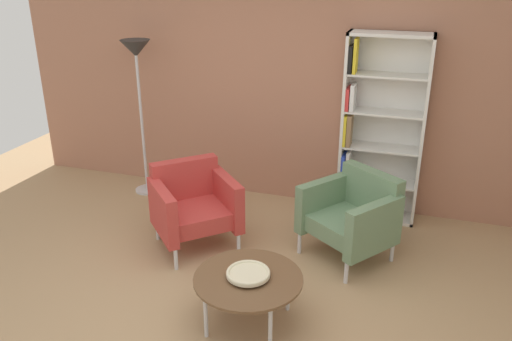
{
  "coord_description": "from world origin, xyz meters",
  "views": [
    {
      "loc": [
        1.31,
        -2.86,
        2.55
      ],
      "look_at": [
        0.11,
        0.84,
        0.95
      ],
      "focal_mm": 36.63,
      "sensor_mm": 36.0,
      "label": 1
    }
  ],
  "objects_px": {
    "decorative_bowl": "(248,273)",
    "floor_lamp_torchiere": "(137,67)",
    "coffee_table_low": "(248,281)",
    "armchair_near_window": "(193,204)",
    "bookshelf_tall": "(376,130)",
    "armchair_spare_guest": "(353,214)"
  },
  "relations": [
    {
      "from": "decorative_bowl",
      "to": "floor_lamp_torchiere",
      "type": "bearing_deg",
      "value": 135.02
    },
    {
      "from": "coffee_table_low",
      "to": "armchair_near_window",
      "type": "xyz_separation_m",
      "value": [
        -0.86,
        0.95,
        0.04
      ]
    },
    {
      "from": "floor_lamp_torchiere",
      "to": "coffee_table_low",
      "type": "bearing_deg",
      "value": -44.98
    },
    {
      "from": "bookshelf_tall",
      "to": "decorative_bowl",
      "type": "relative_size",
      "value": 5.94
    },
    {
      "from": "armchair_near_window",
      "to": "floor_lamp_torchiere",
      "type": "bearing_deg",
      "value": 93.99
    },
    {
      "from": "coffee_table_low",
      "to": "decorative_bowl",
      "type": "bearing_deg",
      "value": -14.04
    },
    {
      "from": "bookshelf_tall",
      "to": "decorative_bowl",
      "type": "height_order",
      "value": "bookshelf_tall"
    },
    {
      "from": "coffee_table_low",
      "to": "armchair_spare_guest",
      "type": "bearing_deg",
      "value": 64.37
    },
    {
      "from": "armchair_near_window",
      "to": "floor_lamp_torchiere",
      "type": "height_order",
      "value": "floor_lamp_torchiere"
    },
    {
      "from": "armchair_spare_guest",
      "to": "floor_lamp_torchiere",
      "type": "height_order",
      "value": "floor_lamp_torchiere"
    },
    {
      "from": "coffee_table_low",
      "to": "armchair_spare_guest",
      "type": "distance_m",
      "value": 1.34
    },
    {
      "from": "armchair_spare_guest",
      "to": "bookshelf_tall",
      "type": "bearing_deg",
      "value": 121.25
    },
    {
      "from": "bookshelf_tall",
      "to": "decorative_bowl",
      "type": "distance_m",
      "value": 2.25
    },
    {
      "from": "bookshelf_tall",
      "to": "floor_lamp_torchiere",
      "type": "distance_m",
      "value": 2.6
    },
    {
      "from": "coffee_table_low",
      "to": "decorative_bowl",
      "type": "distance_m",
      "value": 0.06
    },
    {
      "from": "bookshelf_tall",
      "to": "armchair_spare_guest",
      "type": "relative_size",
      "value": 2.01
    },
    {
      "from": "coffee_table_low",
      "to": "floor_lamp_torchiere",
      "type": "relative_size",
      "value": 0.46
    },
    {
      "from": "bookshelf_tall",
      "to": "armchair_near_window",
      "type": "xyz_separation_m",
      "value": [
        -1.51,
        -1.14,
        -0.52
      ]
    },
    {
      "from": "coffee_table_low",
      "to": "floor_lamp_torchiere",
      "type": "xyz_separation_m",
      "value": [
        -1.9,
        1.9,
        1.08
      ]
    },
    {
      "from": "coffee_table_low",
      "to": "decorative_bowl",
      "type": "height_order",
      "value": "decorative_bowl"
    },
    {
      "from": "coffee_table_low",
      "to": "floor_lamp_torchiere",
      "type": "height_order",
      "value": "floor_lamp_torchiere"
    },
    {
      "from": "decorative_bowl",
      "to": "bookshelf_tall",
      "type": "bearing_deg",
      "value": 72.8
    }
  ]
}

